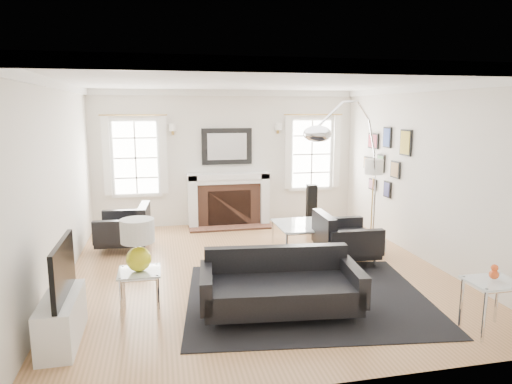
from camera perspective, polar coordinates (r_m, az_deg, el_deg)
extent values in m
plane|color=#9E6F42|center=(7.03, 0.11, -9.73)|extent=(6.00, 6.00, 0.00)
cube|color=silver|center=(9.61, -3.68, 4.25)|extent=(5.50, 0.04, 2.80)
cube|color=silver|center=(3.86, 9.61, -4.95)|extent=(5.50, 0.04, 2.80)
cube|color=silver|center=(6.67, -23.63, 0.74)|extent=(0.04, 6.00, 2.80)
cube|color=silver|center=(7.74, 20.45, 2.16)|extent=(0.04, 6.00, 2.80)
cube|color=white|center=(6.62, 0.12, 13.69)|extent=(5.50, 6.00, 0.02)
cube|color=white|center=(6.62, 0.12, 13.17)|extent=(5.50, 6.00, 0.12)
cube|color=white|center=(9.46, -7.94, -1.13)|extent=(0.18, 0.38, 1.10)
cube|color=white|center=(9.68, 0.95, -0.78)|extent=(0.18, 0.38, 1.10)
cube|color=white|center=(9.46, -3.48, 2.02)|extent=(1.70, 0.38, 0.12)
cube|color=white|center=(9.48, -3.47, 1.42)|extent=(1.50, 0.34, 0.10)
cube|color=brown|center=(9.58, -3.46, -1.52)|extent=(1.30, 0.30, 0.90)
cube|color=black|center=(9.50, -3.36, -2.05)|extent=(0.90, 0.10, 0.76)
cube|color=brown|center=(9.42, -3.18, -4.41)|extent=(1.70, 0.50, 0.04)
cube|color=black|center=(9.55, -3.66, 5.72)|extent=(1.05, 0.06, 0.75)
cube|color=white|center=(9.52, -3.63, 5.70)|extent=(0.82, 0.02, 0.55)
cube|color=white|center=(9.49, -14.81, 4.15)|extent=(1.00, 0.05, 1.60)
cube|color=white|center=(9.46, -14.81, 4.13)|extent=(0.84, 0.02, 1.44)
cube|color=white|center=(9.43, -18.19, 4.25)|extent=(0.14, 0.05, 1.55)
cube|color=white|center=(9.37, -11.48, 4.52)|extent=(0.14, 0.05, 1.55)
cube|color=white|center=(10.02, 6.90, 4.73)|extent=(1.00, 0.05, 1.60)
cube|color=white|center=(9.99, 6.96, 4.71)|extent=(0.84, 0.02, 1.44)
cube|color=white|center=(9.75, 4.03, 4.92)|extent=(0.14, 0.05, 1.55)
cube|color=white|center=(10.11, 10.05, 4.98)|extent=(0.14, 0.05, 1.55)
cube|color=black|center=(8.19, 18.22, 5.87)|extent=(0.03, 0.34, 0.44)
cube|color=gold|center=(8.18, 18.11, 5.88)|extent=(0.01, 0.29, 0.39)
cube|color=black|center=(8.75, 16.10, 6.57)|extent=(0.03, 0.28, 0.38)
cube|color=#374E99|center=(8.75, 15.99, 6.57)|extent=(0.01, 0.23, 0.33)
cube|color=black|center=(9.25, 14.46, 6.20)|extent=(0.03, 0.40, 0.30)
cube|color=#AD3542|center=(9.24, 14.36, 6.20)|extent=(0.01, 0.35, 0.25)
cube|color=black|center=(8.50, 17.02, 2.69)|extent=(0.03, 0.30, 0.30)
cube|color=#9C7547|center=(8.49, 16.91, 2.69)|extent=(0.01, 0.25, 0.25)
cube|color=black|center=(8.97, 15.34, 3.47)|extent=(0.03, 0.26, 0.34)
cube|color=#538952|center=(8.96, 15.24, 3.47)|extent=(0.01, 0.21, 0.29)
cube|color=black|center=(9.47, 13.80, 3.58)|extent=(0.03, 0.32, 0.24)
cube|color=#B6804E|center=(9.46, 13.70, 3.57)|extent=(0.01, 0.27, 0.19)
cube|color=black|center=(8.77, 16.09, 0.32)|extent=(0.03, 0.24, 0.30)
cube|color=navy|center=(8.76, 15.99, 0.31)|extent=(0.01, 0.19, 0.25)
cube|color=black|center=(9.30, 14.36, 0.94)|extent=(0.03, 0.28, 0.22)
cube|color=#A05D79|center=(9.29, 14.26, 0.94)|extent=(0.01, 0.23, 0.17)
cube|color=white|center=(5.33, -23.12, -14.46)|extent=(0.35, 1.00, 0.50)
cube|color=black|center=(5.12, -23.00, -8.84)|extent=(0.05, 1.00, 0.58)
cube|color=black|center=(6.11, 6.38, -12.91)|extent=(3.36, 2.92, 0.01)
cube|color=black|center=(5.49, 3.11, -12.54)|extent=(1.86, 1.02, 0.30)
cube|color=black|center=(5.76, 2.54, -9.12)|extent=(1.78, 0.32, 0.49)
cube|color=black|center=(5.39, -6.23, -11.71)|extent=(0.23, 0.85, 0.38)
cube|color=black|center=(5.64, 12.02, -10.82)|extent=(0.23, 0.85, 0.38)
cube|color=black|center=(8.29, -16.30, -4.93)|extent=(0.89, 0.89, 0.31)
cube|color=black|center=(8.19, -13.80, -3.36)|extent=(0.21, 0.84, 0.52)
cube|color=black|center=(8.66, -15.94, -3.43)|extent=(0.83, 0.19, 0.39)
cube|color=black|center=(7.87, -16.79, -4.84)|extent=(0.83, 0.19, 0.39)
cube|color=black|center=(7.47, 11.24, -6.33)|extent=(0.88, 0.88, 0.32)
cube|color=black|center=(7.28, 8.49, -4.77)|extent=(0.18, 0.85, 0.53)
cube|color=black|center=(7.06, 12.50, -6.29)|extent=(0.85, 0.16, 0.40)
cube|color=black|center=(7.82, 10.17, -4.58)|extent=(0.85, 0.16, 0.40)
cube|color=silver|center=(7.98, 6.18, -4.06)|extent=(1.01, 1.01, 0.02)
cylinder|color=silver|center=(7.47, 3.86, -6.72)|extent=(0.04, 0.04, 0.45)
cylinder|color=silver|center=(7.77, 10.51, -6.20)|extent=(0.04, 0.04, 0.45)
cylinder|color=silver|center=(8.34, 2.10, -4.90)|extent=(0.04, 0.04, 0.45)
cylinder|color=silver|center=(8.61, 8.14, -4.51)|extent=(0.04, 0.04, 0.45)
cube|color=silver|center=(5.61, -14.38, -9.62)|extent=(0.49, 0.49, 0.02)
cylinder|color=silver|center=(5.53, -16.50, -12.92)|extent=(0.04, 0.04, 0.54)
cylinder|color=silver|center=(5.51, -12.16, -12.80)|extent=(0.04, 0.04, 0.54)
cylinder|color=silver|center=(5.90, -16.21, -11.37)|extent=(0.04, 0.04, 0.54)
cylinder|color=silver|center=(5.88, -12.17, -11.26)|extent=(0.04, 0.04, 0.54)
cube|color=silver|center=(5.62, 27.53, -9.91)|extent=(0.53, 0.45, 0.02)
cylinder|color=silver|center=(5.45, 26.64, -13.66)|extent=(0.04, 0.04, 0.59)
cylinder|color=silver|center=(5.72, 24.30, -12.35)|extent=(0.04, 0.04, 0.59)
cylinder|color=silver|center=(5.99, 27.88, -11.62)|extent=(0.04, 0.04, 0.59)
sphere|color=yellow|center=(5.56, -14.45, -8.10)|extent=(0.29, 0.29, 0.29)
cylinder|color=yellow|center=(5.51, -14.52, -6.66)|extent=(0.04, 0.04, 0.12)
cylinder|color=white|center=(5.46, -14.61, -4.70)|extent=(0.39, 0.39, 0.27)
sphere|color=#DE4E1C|center=(5.59, 27.60, -9.12)|extent=(0.10, 0.10, 0.10)
sphere|color=#DE4E1C|center=(5.57, 27.67, -8.39)|extent=(0.08, 0.08, 0.08)
cube|color=white|center=(8.25, 14.38, -6.21)|extent=(0.27, 0.44, 0.22)
ellipsoid|color=silver|center=(6.11, 7.68, 7.21)|extent=(0.37, 0.37, 0.22)
cylinder|color=#B0873D|center=(8.36, 14.07, -6.66)|extent=(0.20, 0.20, 0.03)
cylinder|color=#B0873D|center=(8.19, 14.28, -2.10)|extent=(0.02, 0.02, 1.39)
cylinder|color=white|center=(8.07, 14.51, 3.07)|extent=(0.32, 0.32, 0.26)
cube|color=black|center=(9.17, 6.94, -1.99)|extent=(0.20, 0.20, 0.94)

